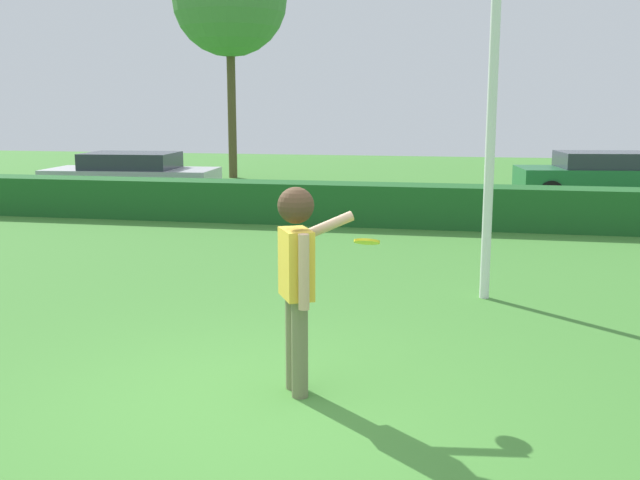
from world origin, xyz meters
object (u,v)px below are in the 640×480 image
parked_car_silver (132,175)px  parked_car_green (603,174)px  frisbee (367,242)px  person (297,267)px

parked_car_silver → parked_car_green: same height
frisbee → parked_car_green: bearing=72.8°
parked_car_silver → frisbee: bearing=-55.7°
frisbee → parked_car_silver: bearing=124.3°
person → frisbee: size_ratio=7.76×
person → frisbee: person is taller
parked_car_silver → parked_car_green: 11.91m
person → parked_car_green: 14.70m
frisbee → parked_car_green: size_ratio=0.05×
person → parked_car_green: (4.71, 13.92, -0.41)m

